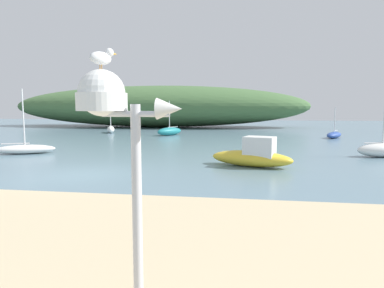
# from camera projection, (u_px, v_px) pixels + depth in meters

# --- Properties ---
(ground_plane) EXTENTS (120.00, 120.00, 0.00)m
(ground_plane) POSITION_uv_depth(u_px,v_px,m) (81.00, 174.00, 13.74)
(ground_plane) COLOR slate
(distant_hill) EXTENTS (42.58, 11.88, 5.80)m
(distant_hill) POSITION_uv_depth(u_px,v_px,m) (156.00, 106.00, 47.24)
(distant_hill) COLOR #476B3D
(distant_hill) RESTS_ON ground
(mast_structure) EXTENTS (1.26, 0.60, 3.01)m
(mast_structure) POSITION_uv_depth(u_px,v_px,m) (111.00, 112.00, 3.91)
(mast_structure) COLOR silver
(mast_structure) RESTS_ON beach_sand
(seagull_on_radar) EXTENTS (0.28, 0.34, 0.26)m
(seagull_on_radar) POSITION_uv_depth(u_px,v_px,m) (102.00, 57.00, 3.87)
(seagull_on_radar) COLOR orange
(seagull_on_radar) RESTS_ON mast_structure
(sailboat_outer_mooring) EXTENTS (2.98, 1.60, 3.47)m
(sailboat_outer_mooring) POSITION_uv_depth(u_px,v_px,m) (382.00, 150.00, 18.49)
(sailboat_outer_mooring) COLOR white
(sailboat_outer_mooring) RESTS_ON ground
(sailboat_off_point) EXTENTS (1.61, 2.53, 2.61)m
(sailboat_off_point) POSITION_uv_depth(u_px,v_px,m) (111.00, 129.00, 35.93)
(sailboat_off_point) COLOR white
(sailboat_off_point) RESTS_ON ground
(sailboat_far_left) EXTENTS (2.28, 2.96, 2.77)m
(sailboat_far_left) POSITION_uv_depth(u_px,v_px,m) (334.00, 135.00, 29.93)
(sailboat_far_left) COLOR #2D4C9E
(sailboat_far_left) RESTS_ON ground
(motorboat_west_reach) EXTENTS (4.09, 2.43, 1.42)m
(motorboat_west_reach) POSITION_uv_depth(u_px,v_px,m) (253.00, 155.00, 15.51)
(motorboat_west_reach) COLOR gold
(motorboat_west_reach) RESTS_ON ground
(sailboat_by_sandbar) EXTENTS (3.55, 2.35, 3.86)m
(sailboat_by_sandbar) POSITION_uv_depth(u_px,v_px,m) (25.00, 149.00, 19.80)
(sailboat_by_sandbar) COLOR white
(sailboat_by_sandbar) RESTS_ON ground
(sailboat_east_reach) EXTENTS (2.55, 3.12, 3.40)m
(sailboat_east_reach) POSITION_uv_depth(u_px,v_px,m) (170.00, 131.00, 32.77)
(sailboat_east_reach) COLOR teal
(sailboat_east_reach) RESTS_ON ground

